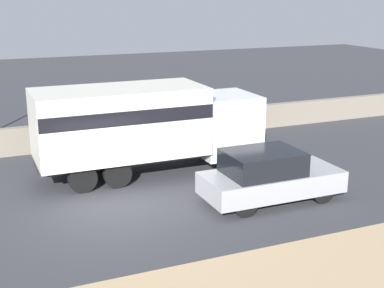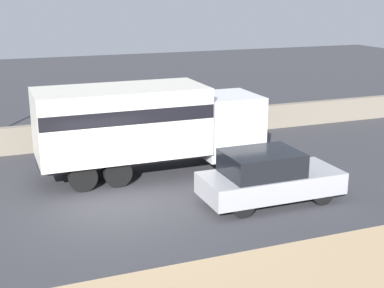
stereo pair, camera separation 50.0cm
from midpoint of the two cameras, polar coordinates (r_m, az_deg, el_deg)
name	(u,v)px [view 1 (the left image)]	position (r m, az deg, el deg)	size (l,w,h in m)	color
ground_plane	(115,209)	(16.18, -9.08, -6.89)	(80.00, 80.00, 0.00)	#38383D
stone_wall_backdrop	(70,136)	(22.46, -13.48, 0.85)	(60.00, 0.35, 1.10)	gray
box_truck	(143,123)	(18.61, -6.04, 2.23)	(7.91, 2.61, 3.12)	silver
car_hatchback	(269,176)	(16.46, 7.32, -3.42)	(4.32, 1.85, 1.63)	#9E9EA3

